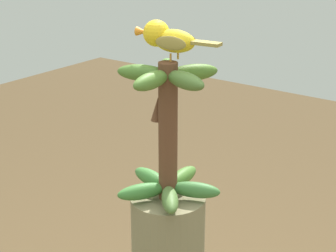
% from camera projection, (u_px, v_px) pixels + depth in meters
% --- Properties ---
extents(banana_bunch, '(0.27, 0.27, 0.36)m').
position_uv_depth(banana_bunch, '(168.00, 132.00, 1.45)').
color(banana_bunch, brown).
rests_on(banana_bunch, banana_tree).
extents(perched_bird, '(0.23, 0.07, 0.09)m').
position_uv_depth(perched_bird, '(167.00, 38.00, 1.40)').
color(perched_bird, '#C68933').
rests_on(perched_bird, banana_bunch).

